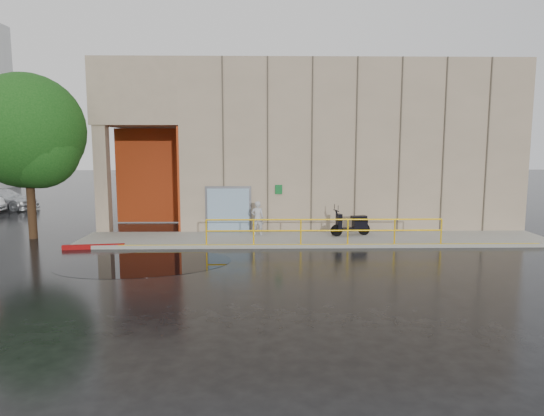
{
  "coord_description": "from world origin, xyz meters",
  "views": [
    {
      "loc": [
        1.74,
        -16.0,
        4.21
      ],
      "look_at": [
        2.13,
        3.0,
        1.64
      ],
      "focal_mm": 32.0,
      "sensor_mm": 36.0,
      "label": 1
    }
  ],
  "objects_px": {
    "scooter": "(351,218)",
    "tree_near": "(30,135)",
    "person": "(257,218)",
    "car_c": "(2,199)",
    "red_curb": "(94,247)"
  },
  "relations": [
    {
      "from": "person",
      "to": "tree_near",
      "type": "height_order",
      "value": "tree_near"
    },
    {
      "from": "person",
      "to": "scooter",
      "type": "xyz_separation_m",
      "value": [
        4.11,
        -0.2,
        0.04
      ]
    },
    {
      "from": "person",
      "to": "red_curb",
      "type": "height_order",
      "value": "person"
    },
    {
      "from": "person",
      "to": "scooter",
      "type": "relative_size",
      "value": 0.83
    },
    {
      "from": "red_curb",
      "to": "tree_near",
      "type": "relative_size",
      "value": 0.33
    },
    {
      "from": "red_curb",
      "to": "car_c",
      "type": "distance_m",
      "value": 15.23
    },
    {
      "from": "person",
      "to": "car_c",
      "type": "distance_m",
      "value": 18.95
    },
    {
      "from": "person",
      "to": "red_curb",
      "type": "distance_m",
      "value": 6.88
    },
    {
      "from": "red_curb",
      "to": "car_c",
      "type": "bearing_deg",
      "value": 129.85
    },
    {
      "from": "tree_near",
      "to": "scooter",
      "type": "bearing_deg",
      "value": -1.46
    },
    {
      "from": "person",
      "to": "tree_near",
      "type": "relative_size",
      "value": 0.21
    },
    {
      "from": "scooter",
      "to": "tree_near",
      "type": "bearing_deg",
      "value": 166.27
    },
    {
      "from": "person",
      "to": "scooter",
      "type": "bearing_deg",
      "value": 176.4
    },
    {
      "from": "scooter",
      "to": "car_c",
      "type": "bearing_deg",
      "value": 141.88
    },
    {
      "from": "red_curb",
      "to": "scooter",
      "type": "bearing_deg",
      "value": 9.58
    }
  ]
}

